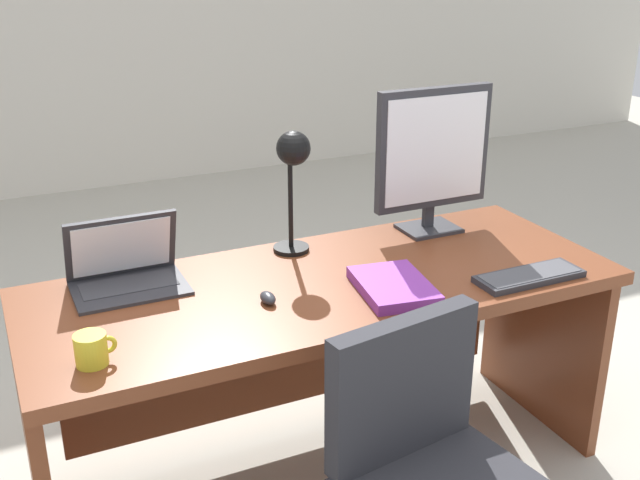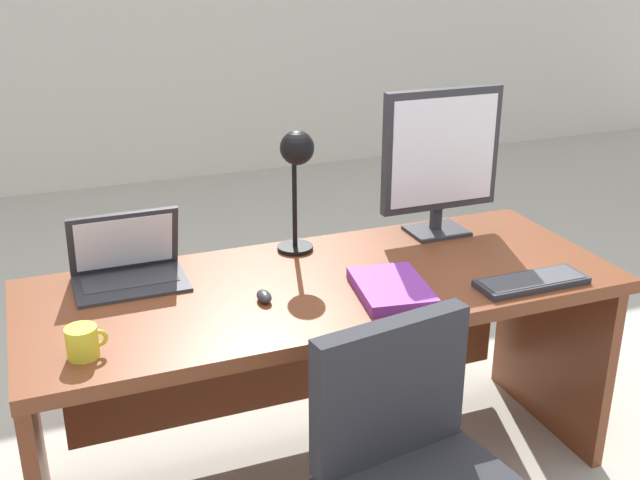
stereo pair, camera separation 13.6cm
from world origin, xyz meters
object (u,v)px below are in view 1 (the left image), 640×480
object	(u,v)px
desk	(319,329)
coffee_mug	(92,349)
laptop	(125,264)
desk_lamp	(293,165)
mouse	(268,298)
book	(393,286)
monitor	(433,153)
keyboard	(529,276)

from	to	relation	value
desk	coffee_mug	distance (m)	0.81
desk	laptop	bearing A→B (deg)	161.85
desk_lamp	mouse	bearing A→B (deg)	-124.88
book	coffee_mug	world-z (taller)	coffee_mug
monitor	keyboard	bearing A→B (deg)	-84.40
desk	mouse	world-z (taller)	mouse
book	coffee_mug	xyz separation A→B (m)	(-0.88, -0.05, 0.02)
desk_lamp	coffee_mug	xyz separation A→B (m)	(-0.73, -0.45, -0.26)
monitor	keyboard	distance (m)	0.56
monitor	mouse	xyz separation A→B (m)	(-0.74, -0.30, -0.27)
desk	monitor	distance (m)	0.73
desk	keyboard	distance (m)	0.68
coffee_mug	desk	bearing A→B (deg)	19.01
book	keyboard	bearing A→B (deg)	-13.50
laptop	keyboard	world-z (taller)	laptop
book	coffee_mug	bearing A→B (deg)	-176.89
keyboard	desk_lamp	size ratio (longest dim) A/B	0.84
monitor	coffee_mug	size ratio (longest dim) A/B	4.89
desk	desk_lamp	size ratio (longest dim) A/B	4.39
desk	keyboard	xyz separation A→B (m)	(0.57, -0.30, 0.20)
coffee_mug	laptop	bearing A→B (deg)	68.25
laptop	desk_lamp	bearing A→B (deg)	1.23
desk	coffee_mug	world-z (taller)	coffee_mug
mouse	desk_lamp	bearing A→B (deg)	55.12
desk	book	distance (m)	0.33
desk	book	size ratio (longest dim) A/B	5.82
book	desk	bearing A→B (deg)	126.37
desk	mouse	size ratio (longest dim) A/B	25.49
laptop	book	size ratio (longest dim) A/B	1.06
laptop	desk_lamp	size ratio (longest dim) A/B	0.80
monitor	coffee_mug	distance (m)	1.35
keyboard	desk_lamp	world-z (taller)	desk_lamp
keyboard	coffee_mug	xyz separation A→B (m)	(-1.30, 0.05, 0.03)
laptop	desk_lamp	distance (m)	0.61
desk_lamp	monitor	bearing A→B (deg)	-0.75
keyboard	coffee_mug	bearing A→B (deg)	177.65
mouse	desk_lamp	size ratio (longest dim) A/B	0.17
keyboard	book	world-z (taller)	book
laptop	mouse	xyz separation A→B (m)	(0.34, -0.30, -0.05)
keyboard	mouse	distance (m)	0.81
keyboard	desk	bearing A→B (deg)	151.92
desk	keyboard	size ratio (longest dim) A/B	5.26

